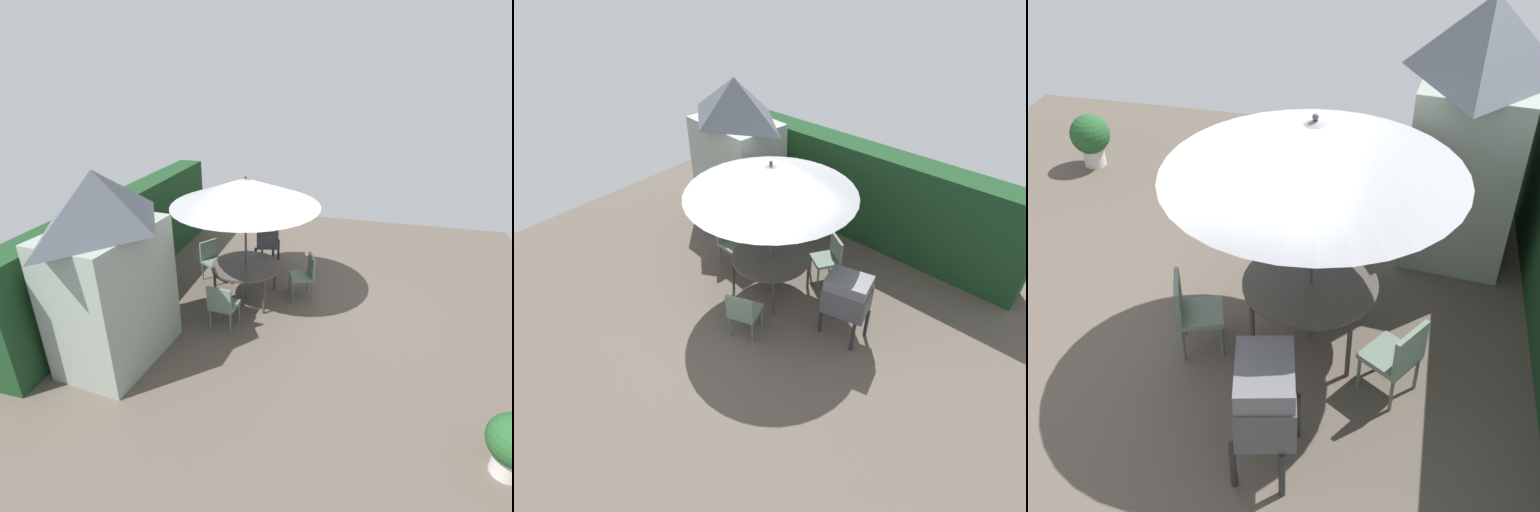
{
  "view_description": "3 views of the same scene",
  "coord_description": "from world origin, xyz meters",
  "views": [
    {
      "loc": [
        -6.93,
        -1.21,
        4.34
      ],
      "look_at": [
        -0.3,
        0.55,
        1.13
      ],
      "focal_mm": 28.0,
      "sensor_mm": 36.0,
      "label": 1
    },
    {
      "loc": [
        4.04,
        -3.75,
        5.45
      ],
      "look_at": [
        0.3,
        0.46,
        1.14
      ],
      "focal_mm": 30.32,
      "sensor_mm": 36.0,
      "label": 2
    },
    {
      "loc": [
        4.96,
        1.71,
        4.83
      ],
      "look_at": [
        -0.17,
        0.52,
        0.91
      ],
      "focal_mm": 44.25,
      "sensor_mm": 36.0,
      "label": 3
    }
  ],
  "objects": [
    {
      "name": "ground_plane",
      "position": [
        0.0,
        0.0,
        0.0
      ],
      "size": [
        11.0,
        11.0,
        0.0
      ],
      "primitive_type": "plane",
      "color": "brown"
    },
    {
      "name": "garden_shed",
      "position": [
        -2.3,
        2.34,
        1.59
      ],
      "size": [
        2.01,
        1.48,
        3.12
      ],
      "color": "gray",
      "rests_on": "ground"
    },
    {
      "name": "chair_near_shed",
      "position": [
        -1.17,
        0.95,
        0.52
      ],
      "size": [
        0.51,
        0.5,
        0.9
      ],
      "color": "slate",
      "rests_on": "ground"
    },
    {
      "name": "bbq_grill",
      "position": [
        1.64,
        0.79,
        0.85
      ],
      "size": [
        0.8,
        0.65,
        1.2
      ],
      "color": "#47474C",
      "rests_on": "ground"
    },
    {
      "name": "chair_toward_hedge",
      "position": [
        0.61,
        1.81,
        0.52
      ],
      "size": [
        0.64,
        0.64,
        0.9
      ],
      "color": "slate",
      "rests_on": "ground"
    },
    {
      "name": "hedge_backdrop",
      "position": [
        0.0,
        3.5,
        1.01
      ],
      "size": [
        7.15,
        0.62,
        2.01
      ],
      "color": "#193D1E",
      "rests_on": "ground"
    },
    {
      "name": "patio_umbrella",
      "position": [
        -0.01,
        0.84,
        2.28
      ],
      "size": [
        2.84,
        2.84,
        2.6
      ],
      "color": "#4C4C51",
      "rests_on": "ground"
    },
    {
      "name": "chair_far_side",
      "position": [
        0.42,
        -0.31,
        0.52
      ],
      "size": [
        0.59,
        0.6,
        0.9
      ],
      "color": "slate",
      "rests_on": "ground"
    },
    {
      "name": "patio_table",
      "position": [
        -0.01,
        0.84,
        0.71
      ],
      "size": [
        1.41,
        1.41,
        0.76
      ],
      "color": "#47423D",
      "rests_on": "ground"
    }
  ]
}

